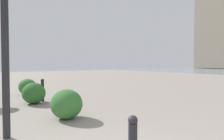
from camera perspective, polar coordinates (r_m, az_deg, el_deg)
name	(u,v)px	position (r m, az deg, el deg)	size (l,w,h in m)	color
building_annex	(224,15)	(75.86, 30.25, 14.00)	(14.42, 11.09, 37.47)	gray
lamppost	(4,6)	(4.50, -29.26, 16.22)	(0.98, 0.28, 3.93)	#232328
bollard_mid	(43,90)	(8.12, -19.88, -5.48)	(0.13, 0.13, 0.90)	#232328
shrub_low	(34,93)	(7.80, -22.14, -6.37)	(0.92, 0.83, 0.78)	#2D6628
shrub_round	(67,104)	(5.44, -13.32, -9.78)	(0.94, 0.84, 0.80)	#387533
shrub_wide	(27,87)	(10.14, -23.75, -4.56)	(0.90, 0.81, 0.76)	#387533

